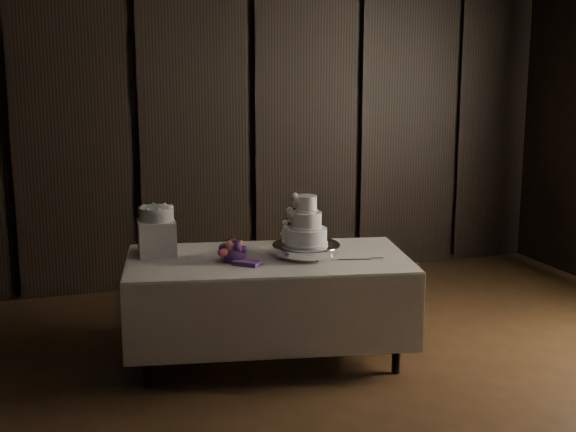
# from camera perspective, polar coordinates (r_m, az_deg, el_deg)

# --- Properties ---
(room) EXTENTS (6.08, 7.08, 3.08)m
(room) POSITION_cam_1_polar(r_m,az_deg,el_deg) (4.46, 10.84, 2.50)
(room) COLOR black
(room) RESTS_ON ground
(display_table) EXTENTS (2.16, 1.41, 0.76)m
(display_table) POSITION_cam_1_polar(r_m,az_deg,el_deg) (5.78, -1.41, -6.25)
(display_table) COLOR beige
(display_table) RESTS_ON ground
(cake_stand) EXTENTS (0.60, 0.60, 0.09)m
(cake_stand) POSITION_cam_1_polar(r_m,az_deg,el_deg) (5.70, 1.31, -2.46)
(cake_stand) COLOR silver
(cake_stand) RESTS_ON display_table
(wedding_cake) EXTENTS (0.33, 0.29, 0.35)m
(wedding_cake) POSITION_cam_1_polar(r_m,az_deg,el_deg) (5.64, 1.12, -0.70)
(wedding_cake) COLOR white
(wedding_cake) RESTS_ON cake_stand
(bouquet) EXTENTS (0.48, 0.49, 0.19)m
(bouquet) POSITION_cam_1_polar(r_m,az_deg,el_deg) (5.57, -3.80, -2.60)
(bouquet) COLOR #E85967
(bouquet) RESTS_ON display_table
(box_pedestal) EXTENTS (0.28, 0.28, 0.25)m
(box_pedestal) POSITION_cam_1_polar(r_m,az_deg,el_deg) (5.81, -9.30, -1.53)
(box_pedestal) COLOR white
(box_pedestal) RESTS_ON display_table
(small_cake) EXTENTS (0.28, 0.28, 0.10)m
(small_cake) POSITION_cam_1_polar(r_m,az_deg,el_deg) (5.77, -9.36, 0.16)
(small_cake) COLOR white
(small_cake) RESTS_ON box_pedestal
(cake_knife) EXTENTS (0.36, 0.12, 0.01)m
(cake_knife) POSITION_cam_1_polar(r_m,az_deg,el_deg) (5.62, 4.48, -3.12)
(cake_knife) COLOR silver
(cake_knife) RESTS_ON display_table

